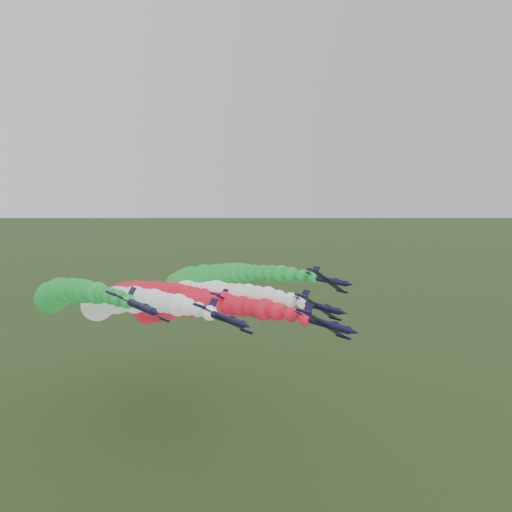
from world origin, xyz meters
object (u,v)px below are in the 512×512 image
at_px(jet_inner_left, 110,303).
at_px(jet_outer_right, 200,279).
at_px(jet_outer_left, 58,295).
at_px(jet_lead, 171,306).
at_px(jet_trail, 133,295).
at_px(jet_inner_right, 183,297).

relative_size(jet_inner_left, jet_outer_right, 1.00).
distance_m(jet_inner_left, jet_outer_left, 13.63).
relative_size(jet_lead, jet_outer_left, 1.00).
relative_size(jet_inner_left, jet_trail, 0.99).
xyz_separation_m(jet_inner_left, jet_outer_left, (-9.55, 9.59, 1.61)).
bearing_deg(jet_trail, jet_outer_right, -28.71).
bearing_deg(jet_trail, jet_inner_right, -68.51).
relative_size(jet_lead, jet_trail, 1.00).
bearing_deg(jet_lead, jet_trail, 84.33).
distance_m(jet_lead, jet_inner_left, 15.33).
bearing_deg(jet_inner_right, jet_outer_left, 159.25).
distance_m(jet_inner_left, jet_inner_right, 19.89).
bearing_deg(jet_outer_left, jet_inner_right, -20.75).
bearing_deg(jet_inner_right, jet_trail, 111.49).
xyz_separation_m(jet_lead, jet_inner_left, (-10.73, 10.94, 0.39)).
xyz_separation_m(jet_inner_right, jet_outer_right, (10.43, 7.25, 2.48)).
height_order(jet_lead, jet_outer_left, jet_outer_left).
height_order(jet_inner_left, jet_outer_right, jet_outer_right).
height_order(jet_lead, jet_trail, jet_lead).
distance_m(jet_lead, jet_outer_left, 28.92).
relative_size(jet_inner_right, jet_outer_left, 1.00).
bearing_deg(jet_inner_left, jet_trail, 48.39).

